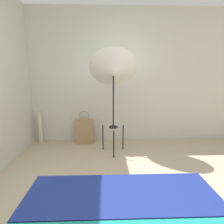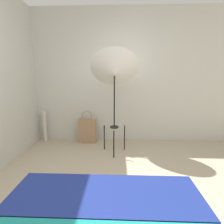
% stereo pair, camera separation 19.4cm
% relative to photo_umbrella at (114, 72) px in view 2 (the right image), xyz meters
% --- Properties ---
extents(wall_back, '(8.00, 0.05, 2.60)m').
position_rel_photo_umbrella_xyz_m(wall_back, '(-0.04, 0.64, -0.09)').
color(wall_back, beige).
rests_on(wall_back, ground_plane).
extents(photo_umbrella, '(0.80, 0.65, 1.75)m').
position_rel_photo_umbrella_xyz_m(photo_umbrella, '(0.00, 0.00, 0.00)').
color(photo_umbrella, black).
rests_on(photo_umbrella, ground_plane).
extents(tote_bag, '(0.34, 0.13, 0.65)m').
position_rel_photo_umbrella_xyz_m(tote_bag, '(-0.55, 0.44, -1.14)').
color(tote_bag, '#9E7A56').
rests_on(tote_bag, ground_plane).
extents(paper_roll, '(0.08, 0.08, 0.63)m').
position_rel_photo_umbrella_xyz_m(paper_roll, '(-1.45, 0.50, -1.07)').
color(paper_roll, beige).
rests_on(paper_roll, ground_plane).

